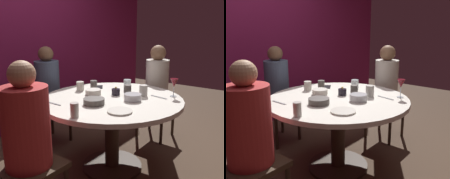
% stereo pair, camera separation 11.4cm
% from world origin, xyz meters
% --- Properties ---
extents(ground_plane, '(8.00, 8.00, 0.00)m').
position_xyz_m(ground_plane, '(0.00, 0.00, 0.00)').
color(ground_plane, '#4C3828').
extents(back_wall, '(6.00, 0.10, 2.60)m').
position_xyz_m(back_wall, '(0.00, 1.63, 1.30)').
color(back_wall, maroon).
rests_on(back_wall, ground).
extents(dining_table, '(1.33, 1.33, 0.73)m').
position_xyz_m(dining_table, '(0.00, 0.00, 0.58)').
color(dining_table, silver).
rests_on(dining_table, ground).
extents(seated_diner_left, '(0.40, 0.40, 1.18)m').
position_xyz_m(seated_diner_left, '(-0.93, 0.00, 0.73)').
color(seated_diner_left, '#3F2D1E').
rests_on(seated_diner_left, ground).
extents(seated_diner_back, '(0.40, 0.40, 1.17)m').
position_xyz_m(seated_diner_back, '(0.00, 0.95, 0.72)').
color(seated_diner_back, '#3F2D1E').
rests_on(seated_diner_back, ground).
extents(seated_diner_right, '(0.40, 0.40, 1.17)m').
position_xyz_m(seated_diner_right, '(0.93, 0.00, 0.72)').
color(seated_diner_right, '#3F2D1E').
rests_on(seated_diner_right, ground).
extents(candle_holder, '(0.08, 0.08, 0.08)m').
position_xyz_m(candle_holder, '(0.10, 0.03, 0.76)').
color(candle_holder, black).
rests_on(candle_holder, dining_table).
extents(wine_glass, '(0.08, 0.08, 0.18)m').
position_xyz_m(wine_glass, '(0.39, -0.45, 0.86)').
color(wine_glass, silver).
rests_on(wine_glass, dining_table).
extents(dinner_plate, '(0.20, 0.20, 0.01)m').
position_xyz_m(dinner_plate, '(-0.29, -0.30, 0.74)').
color(dinner_plate, beige).
rests_on(dinner_plate, dining_table).
extents(cell_phone, '(0.15, 0.14, 0.01)m').
position_xyz_m(cell_phone, '(0.25, 0.36, 0.74)').
color(cell_phone, black).
rests_on(cell_phone, dining_table).
extents(bowl_serving_large, '(0.16, 0.16, 0.06)m').
position_xyz_m(bowl_serving_large, '(0.04, -0.20, 0.76)').
color(bowl_serving_large, '#B7B7BC').
rests_on(bowl_serving_large, dining_table).
extents(bowl_salad_center, '(0.15, 0.15, 0.05)m').
position_xyz_m(bowl_salad_center, '(-0.02, 0.22, 0.76)').
color(bowl_salad_center, beige).
rests_on(bowl_salad_center, dining_table).
extents(bowl_small_white, '(0.18, 0.18, 0.05)m').
position_xyz_m(bowl_small_white, '(-0.26, 0.00, 0.76)').
color(bowl_small_white, '#4C4742').
rests_on(bowl_small_white, dining_table).
extents(cup_near_candle, '(0.08, 0.08, 0.09)m').
position_xyz_m(cup_near_candle, '(0.02, 0.44, 0.78)').
color(cup_near_candle, beige).
rests_on(cup_near_candle, dining_table).
extents(cup_by_left_diner, '(0.08, 0.08, 0.11)m').
position_xyz_m(cup_by_left_diner, '(0.36, 0.06, 0.78)').
color(cup_by_left_diner, silver).
rests_on(cup_by_left_diner, dining_table).
extents(cup_by_right_diner, '(0.06, 0.06, 0.11)m').
position_xyz_m(cup_by_right_diner, '(-0.59, -0.09, 0.79)').
color(cup_by_right_diner, '#B2ADA3').
rests_on(cup_by_right_diner, dining_table).
extents(cup_center_front, '(0.08, 0.08, 0.11)m').
position_xyz_m(cup_center_front, '(0.23, -0.21, 0.79)').
color(cup_center_front, '#B2ADA3').
rests_on(cup_center_front, dining_table).
extents(cup_far_edge, '(0.07, 0.07, 0.10)m').
position_xyz_m(cup_far_edge, '(0.11, 0.33, 0.78)').
color(cup_far_edge, '#4C4742').
rests_on(cup_far_edge, dining_table).
extents(cup_beside_wine, '(0.07, 0.07, 0.11)m').
position_xyz_m(cup_beside_wine, '(0.15, -0.08, 0.78)').
color(cup_beside_wine, '#4C4742').
rests_on(cup_beside_wine, dining_table).
extents(fork_near_plate, '(0.02, 0.18, 0.01)m').
position_xyz_m(fork_near_plate, '(-0.46, 0.29, 0.73)').
color(fork_near_plate, '#B7B7BC').
rests_on(fork_near_plate, dining_table).
extents(knife_near_plate, '(0.05, 0.18, 0.01)m').
position_xyz_m(knife_near_plate, '(0.28, -0.35, 0.73)').
color(knife_near_plate, '#B7B7BC').
rests_on(knife_near_plate, dining_table).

